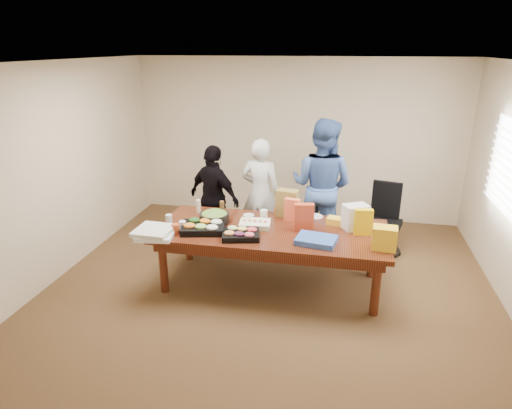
% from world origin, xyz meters
% --- Properties ---
extents(floor, '(5.50, 5.00, 0.02)m').
position_xyz_m(floor, '(0.00, 0.00, -0.01)').
color(floor, '#47301E').
rests_on(floor, ground).
extents(ceiling, '(5.50, 5.00, 0.02)m').
position_xyz_m(ceiling, '(0.00, 0.00, 2.71)').
color(ceiling, white).
rests_on(ceiling, wall_back).
extents(wall_back, '(5.50, 0.04, 2.70)m').
position_xyz_m(wall_back, '(0.00, 2.50, 1.35)').
color(wall_back, beige).
rests_on(wall_back, floor).
extents(wall_front, '(5.50, 0.04, 2.70)m').
position_xyz_m(wall_front, '(0.00, -2.50, 1.35)').
color(wall_front, beige).
rests_on(wall_front, floor).
extents(wall_left, '(0.04, 5.00, 2.70)m').
position_xyz_m(wall_left, '(-2.75, 0.00, 1.35)').
color(wall_left, beige).
rests_on(wall_left, floor).
extents(window_panel, '(0.03, 1.40, 1.10)m').
position_xyz_m(window_panel, '(2.72, 0.60, 1.50)').
color(window_panel, white).
rests_on(window_panel, wall_right).
extents(window_blinds, '(0.04, 1.36, 1.00)m').
position_xyz_m(window_blinds, '(2.68, 0.60, 1.50)').
color(window_blinds, beige).
rests_on(window_blinds, wall_right).
extents(conference_table, '(2.80, 1.20, 0.75)m').
position_xyz_m(conference_table, '(0.00, 0.00, 0.38)').
color(conference_table, '#4C1C0F').
rests_on(conference_table, floor).
extents(office_chair, '(0.61, 0.61, 0.98)m').
position_xyz_m(office_chair, '(1.45, 1.21, 0.49)').
color(office_chair, black).
rests_on(office_chair, floor).
extents(person_center, '(0.65, 0.48, 1.63)m').
position_xyz_m(person_center, '(-0.36, 1.15, 0.81)').
color(person_center, silver).
rests_on(person_center, floor).
extents(person_right, '(1.13, 1.00, 1.93)m').
position_xyz_m(person_right, '(0.52, 1.20, 0.97)').
color(person_right, '#3D5B9B').
rests_on(person_right, floor).
extents(person_left, '(0.98, 0.76, 1.55)m').
position_xyz_m(person_left, '(-1.00, 0.91, 0.78)').
color(person_left, black).
rests_on(person_left, floor).
extents(veggie_tray, '(0.58, 0.50, 0.08)m').
position_xyz_m(veggie_tray, '(-0.81, -0.20, 0.79)').
color(veggie_tray, black).
rests_on(veggie_tray, conference_table).
extents(fruit_tray, '(0.49, 0.42, 0.07)m').
position_xyz_m(fruit_tray, '(-0.31, -0.31, 0.78)').
color(fruit_tray, black).
rests_on(fruit_tray, conference_table).
extents(sheet_cake, '(0.40, 0.31, 0.07)m').
position_xyz_m(sheet_cake, '(-0.22, 0.04, 0.78)').
color(sheet_cake, '#E8E7C8').
rests_on(sheet_cake, conference_table).
extents(salad_bowl, '(0.42, 0.42, 0.12)m').
position_xyz_m(salad_bowl, '(-0.75, 0.08, 0.81)').
color(salad_bowl, black).
rests_on(salad_bowl, conference_table).
extents(chip_bag_blue, '(0.49, 0.40, 0.07)m').
position_xyz_m(chip_bag_blue, '(0.56, -0.28, 0.78)').
color(chip_bag_blue, '#3156AD').
rests_on(chip_bag_blue, conference_table).
extents(chip_bag_red, '(0.25, 0.14, 0.34)m').
position_xyz_m(chip_bag_red, '(0.38, 0.05, 0.92)').
color(chip_bag_red, '#CC4120').
rests_on(chip_bag_red, conference_table).
extents(chip_bag_yellow, '(0.22, 0.11, 0.32)m').
position_xyz_m(chip_bag_yellow, '(1.08, 0.06, 0.91)').
color(chip_bag_yellow, yellow).
rests_on(chip_bag_yellow, conference_table).
extents(chip_bag_orange, '(0.21, 0.13, 0.30)m').
position_xyz_m(chip_bag_orange, '(0.21, 0.32, 0.90)').
color(chip_bag_orange, '#F1623D').
rests_on(chip_bag_orange, conference_table).
extents(mayo_jar, '(0.11, 0.11, 0.14)m').
position_xyz_m(mayo_jar, '(-0.15, 0.26, 0.82)').
color(mayo_jar, white).
rests_on(mayo_jar, conference_table).
extents(mustard_bottle, '(0.08, 0.08, 0.19)m').
position_xyz_m(mustard_bottle, '(0.16, 0.43, 0.84)').
color(mustard_bottle, '#F5AC31').
rests_on(mustard_bottle, conference_table).
extents(dressing_bottle, '(0.07, 0.07, 0.19)m').
position_xyz_m(dressing_bottle, '(-0.72, 0.36, 0.84)').
color(dressing_bottle, brown).
rests_on(dressing_bottle, conference_table).
extents(ranch_bottle, '(0.06, 0.06, 0.18)m').
position_xyz_m(ranch_bottle, '(-1.06, 0.38, 0.84)').
color(ranch_bottle, beige).
rests_on(ranch_bottle, conference_table).
extents(banana_bunch, '(0.28, 0.20, 0.09)m').
position_xyz_m(banana_bunch, '(0.78, 0.32, 0.79)').
color(banana_bunch, yellow).
rests_on(banana_bunch, conference_table).
extents(bread_loaf, '(0.29, 0.19, 0.11)m').
position_xyz_m(bread_loaf, '(0.08, 0.52, 0.80)').
color(bread_loaf, brown).
rests_on(bread_loaf, conference_table).
extents(kraft_bag, '(0.30, 0.20, 0.36)m').
position_xyz_m(kraft_bag, '(0.12, 0.49, 0.93)').
color(kraft_bag, olive).
rests_on(kraft_bag, conference_table).
extents(red_cup, '(0.11, 0.11, 0.12)m').
position_xyz_m(red_cup, '(-1.10, -0.36, 0.81)').
color(red_cup, '#A83D1C').
rests_on(red_cup, conference_table).
extents(clear_cup_a, '(0.10, 0.10, 0.11)m').
position_xyz_m(clear_cup_a, '(-1.06, -0.23, 0.81)').
color(clear_cup_a, white).
rests_on(clear_cup_a, conference_table).
extents(clear_cup_b, '(0.10, 0.10, 0.11)m').
position_xyz_m(clear_cup_b, '(-1.30, -0.06, 0.81)').
color(clear_cup_b, silver).
rests_on(clear_cup_b, conference_table).
extents(pizza_box_lower, '(0.47, 0.47, 0.05)m').
position_xyz_m(pizza_box_lower, '(-1.30, -0.47, 0.77)').
color(pizza_box_lower, white).
rests_on(pizza_box_lower, conference_table).
extents(pizza_box_upper, '(0.43, 0.43, 0.05)m').
position_xyz_m(pizza_box_upper, '(-1.32, -0.48, 0.82)').
color(pizza_box_upper, silver).
rests_on(pizza_box_upper, pizza_box_lower).
extents(plate_a, '(0.25, 0.25, 0.01)m').
position_xyz_m(plate_a, '(0.95, 0.30, 0.76)').
color(plate_a, white).
rests_on(plate_a, conference_table).
extents(plate_b, '(0.21, 0.21, 0.01)m').
position_xyz_m(plate_b, '(0.48, 0.52, 0.76)').
color(plate_b, silver).
rests_on(plate_b, conference_table).
extents(dip_bowl_a, '(0.15, 0.15, 0.06)m').
position_xyz_m(dip_bowl_a, '(0.23, 0.39, 0.78)').
color(dip_bowl_a, silver).
rests_on(dip_bowl_a, conference_table).
extents(dip_bowl_b, '(0.17, 0.17, 0.06)m').
position_xyz_m(dip_bowl_b, '(-0.35, 0.27, 0.78)').
color(dip_bowl_b, silver).
rests_on(dip_bowl_b, conference_table).
extents(grocery_bag_white, '(0.35, 0.31, 0.31)m').
position_xyz_m(grocery_bag_white, '(0.99, 0.23, 0.90)').
color(grocery_bag_white, white).
rests_on(grocery_bag_white, conference_table).
extents(grocery_bag_yellow, '(0.28, 0.20, 0.26)m').
position_xyz_m(grocery_bag_yellow, '(1.30, -0.30, 0.88)').
color(grocery_bag_yellow, yellow).
rests_on(grocery_bag_yellow, conference_table).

